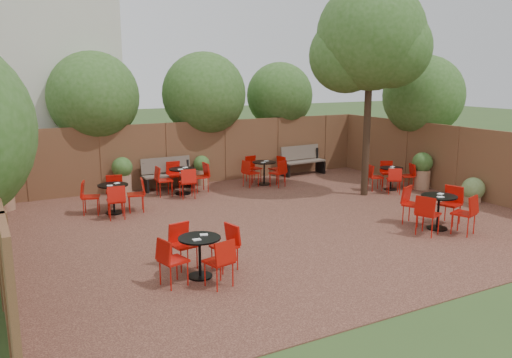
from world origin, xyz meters
TOP-DOWN VIEW (x-y plane):
  - ground at (0.00, 0.00)m, footprint 80.00×80.00m
  - courtyard_paving at (0.00, 0.00)m, footprint 12.00×10.00m
  - fence_back at (0.00, 5.00)m, footprint 12.00×0.08m
  - fence_right at (6.00, 0.00)m, footprint 0.08×10.00m
  - neighbour_building at (-4.50, 8.00)m, footprint 5.00×4.00m
  - overhang_foliage at (-1.09, 2.96)m, footprint 15.90×10.85m
  - courtyard_tree at (3.60, 1.17)m, footprint 3.04×2.99m
  - park_bench_left at (-1.16, 4.63)m, footprint 1.57×0.53m
  - park_bench_right at (3.73, 4.63)m, footprint 1.65×0.64m
  - bistro_tables at (0.28, 1.12)m, footprint 9.50×7.63m
  - planters at (-0.19, 3.41)m, footprint 11.88×4.30m

SIDE VIEW (x-z plane):
  - ground at x=0.00m, z-range 0.00..0.00m
  - courtyard_paving at x=0.00m, z-range 0.00..0.02m
  - bistro_tables at x=0.28m, z-range 0.00..0.90m
  - park_bench_left at x=-1.16m, z-range 0.03..1.00m
  - park_bench_right at x=3.73m, z-range 0.03..1.03m
  - planters at x=-0.19m, z-range 0.03..1.15m
  - fence_back at x=0.00m, z-range 0.00..2.00m
  - fence_right at x=6.00m, z-range 0.00..2.00m
  - overhang_foliage at x=-1.09m, z-range 1.39..4.12m
  - neighbour_building at x=-4.50m, z-range 0.00..8.00m
  - courtyard_tree at x=3.60m, z-range 1.32..7.29m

